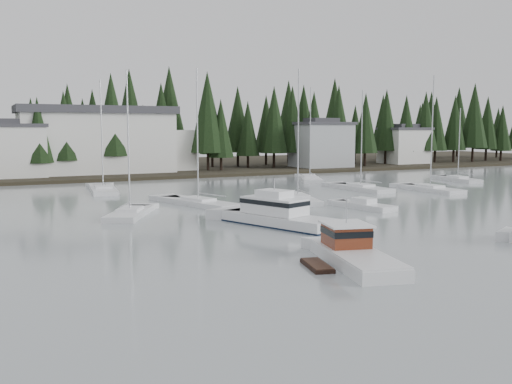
% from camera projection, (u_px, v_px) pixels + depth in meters
% --- Properties ---
extents(far_shore_land, '(240.00, 54.00, 1.00)m').
position_uv_depth(far_shore_land, '(110.00, 169.00, 109.92)').
color(far_shore_land, black).
rests_on(far_shore_land, ground).
extents(conifer_treeline, '(200.00, 22.00, 20.00)m').
position_uv_depth(conifer_treeline, '(123.00, 173.00, 100.12)').
color(conifer_treeline, black).
rests_on(conifer_treeline, ground).
extents(house_west, '(9.54, 7.42, 8.75)m').
position_uv_depth(house_west, '(13.00, 149.00, 85.45)').
color(house_west, silver).
rests_on(house_west, ground).
extents(house_east_a, '(10.60, 8.48, 9.25)m').
position_uv_depth(house_east_a, '(321.00, 144.00, 108.28)').
color(house_east_a, '#999EA0').
rests_on(house_east_a, ground).
extents(house_east_b, '(9.54, 7.42, 8.25)m').
position_uv_depth(house_east_b, '(404.00, 145.00, 119.80)').
color(house_east_b, silver).
rests_on(house_east_b, ground).
extents(harbor_inn, '(29.50, 11.50, 10.90)m').
position_uv_depth(harbor_inn, '(109.00, 141.00, 94.92)').
color(harbor_inn, silver).
rests_on(harbor_inn, ground).
extents(lobster_boat_brown, '(5.60, 8.90, 4.19)m').
position_uv_depth(lobster_boat_brown, '(352.00, 256.00, 32.75)').
color(lobster_boat_brown, silver).
rests_on(lobster_boat_brown, ground).
extents(cabin_cruiser_center, '(6.49, 10.65, 4.37)m').
position_uv_depth(cabin_cruiser_center, '(277.00, 217.00, 45.93)').
color(cabin_cruiser_center, silver).
rests_on(cabin_cruiser_center, ground).
extents(sailboat_1, '(6.93, 10.73, 14.37)m').
position_uv_depth(sailboat_1, '(310.00, 180.00, 85.78)').
color(sailboat_1, silver).
rests_on(sailboat_1, ground).
extents(sailboat_2, '(2.92, 9.57, 14.83)m').
position_uv_depth(sailboat_2, '(430.00, 190.00, 71.40)').
color(sailboat_2, silver).
rests_on(sailboat_2, ground).
extents(sailboat_4, '(5.75, 11.22, 14.34)m').
position_uv_depth(sailboat_4, '(198.00, 204.00, 58.22)').
color(sailboat_4, silver).
rests_on(sailboat_4, ground).
extents(sailboat_6, '(6.26, 8.48, 13.39)m').
position_uv_depth(sailboat_6, '(130.00, 215.00, 50.79)').
color(sailboat_6, silver).
rests_on(sailboat_6, ground).
extents(sailboat_7, '(5.01, 10.35, 14.61)m').
position_uv_depth(sailboat_7, '(298.00, 200.00, 61.50)').
color(sailboat_7, silver).
rests_on(sailboat_7, ground).
extents(sailboat_8, '(3.23, 9.99, 13.13)m').
position_uv_depth(sailboat_8, '(361.00, 189.00, 72.64)').
color(sailboat_8, silver).
rests_on(sailboat_8, ground).
extents(sailboat_9, '(4.19, 10.64, 14.22)m').
position_uv_depth(sailboat_9, '(103.00, 191.00, 70.44)').
color(sailboat_9, silver).
rests_on(sailboat_9, ground).
extents(sailboat_10, '(3.95, 8.95, 11.32)m').
position_uv_depth(sailboat_10, '(458.00, 180.00, 84.97)').
color(sailboat_10, silver).
rests_on(sailboat_10, ground).
extents(runabout_1, '(3.36, 7.08, 1.42)m').
position_uv_depth(runabout_1, '(363.00, 207.00, 55.77)').
color(runabout_1, silver).
rests_on(runabout_1, ground).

